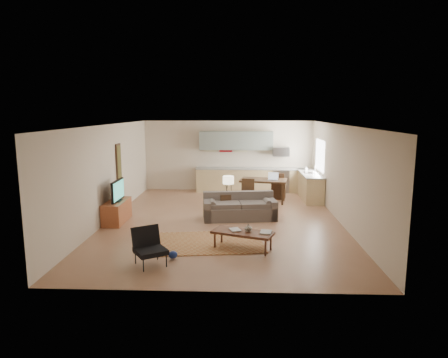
{
  "coord_description": "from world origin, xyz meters",
  "views": [
    {
      "loc": [
        0.46,
        -10.93,
        3.08
      ],
      "look_at": [
        0.0,
        0.3,
        1.15
      ],
      "focal_mm": 32.0,
      "sensor_mm": 36.0,
      "label": 1
    }
  ],
  "objects_px": {
    "armchair": "(150,247)",
    "console_table": "(228,204)",
    "sofa": "(240,206)",
    "coffee_table": "(243,240)",
    "dining_table": "(263,191)",
    "tv_credenza": "(117,211)"
  },
  "relations": [
    {
      "from": "sofa",
      "to": "tv_credenza",
      "type": "height_order",
      "value": "sofa"
    },
    {
      "from": "dining_table",
      "to": "console_table",
      "type": "bearing_deg",
      "value": -112.19
    },
    {
      "from": "armchair",
      "to": "dining_table",
      "type": "distance_m",
      "value": 6.34
    },
    {
      "from": "tv_credenza",
      "to": "console_table",
      "type": "xyz_separation_m",
      "value": [
        3.1,
        0.81,
        0.04
      ]
    },
    {
      "from": "armchair",
      "to": "tv_credenza",
      "type": "xyz_separation_m",
      "value": [
        -1.66,
        3.14,
        -0.08
      ]
    },
    {
      "from": "coffee_table",
      "to": "tv_credenza",
      "type": "bearing_deg",
      "value": 170.19
    },
    {
      "from": "coffee_table",
      "to": "sofa",
      "type": "bearing_deg",
      "value": 112.72
    },
    {
      "from": "sofa",
      "to": "console_table",
      "type": "bearing_deg",
      "value": 124.68
    },
    {
      "from": "sofa",
      "to": "coffee_table",
      "type": "relative_size",
      "value": 1.57
    },
    {
      "from": "tv_credenza",
      "to": "armchair",
      "type": "bearing_deg",
      "value": -62.22
    },
    {
      "from": "armchair",
      "to": "tv_credenza",
      "type": "height_order",
      "value": "armchair"
    },
    {
      "from": "armchair",
      "to": "console_table",
      "type": "relative_size",
      "value": 1.14
    },
    {
      "from": "sofa",
      "to": "console_table",
      "type": "relative_size",
      "value": 3.21
    },
    {
      "from": "sofa",
      "to": "coffee_table",
      "type": "xyz_separation_m",
      "value": [
        0.07,
        -2.53,
        -0.17
      ]
    },
    {
      "from": "armchair",
      "to": "sofa",
      "type": "bearing_deg",
      "value": 30.55
    },
    {
      "from": "sofa",
      "to": "console_table",
      "type": "distance_m",
      "value": 0.51
    },
    {
      "from": "tv_credenza",
      "to": "console_table",
      "type": "distance_m",
      "value": 3.2
    },
    {
      "from": "tv_credenza",
      "to": "dining_table",
      "type": "xyz_separation_m",
      "value": [
        4.24,
        2.65,
        0.09
      ]
    },
    {
      "from": "armchair",
      "to": "console_table",
      "type": "xyz_separation_m",
      "value": [
        1.44,
        3.95,
        -0.05
      ]
    },
    {
      "from": "coffee_table",
      "to": "armchair",
      "type": "relative_size",
      "value": 1.8
    },
    {
      "from": "dining_table",
      "to": "sofa",
      "type": "bearing_deg",
      "value": -100.29
    },
    {
      "from": "dining_table",
      "to": "armchair",
      "type": "bearing_deg",
      "value": -104.38
    }
  ]
}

